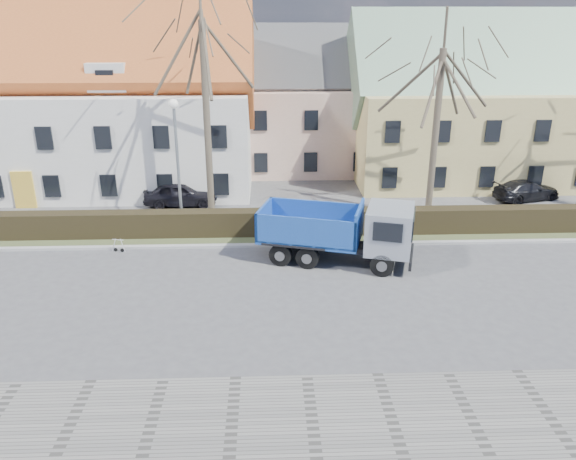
{
  "coord_description": "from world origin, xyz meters",
  "views": [
    {
      "loc": [
        1.06,
        -20.66,
        10.64
      ],
      "look_at": [
        1.97,
        2.64,
        1.6
      ],
      "focal_mm": 35.0,
      "sensor_mm": 36.0,
      "label": 1
    }
  ],
  "objects_px": {
    "dump_truck": "(330,231)",
    "parked_car_b": "(526,190)",
    "cart_frame": "(114,244)",
    "streetlight": "(178,166)",
    "parked_car_a": "(181,193)"
  },
  "relations": [
    {
      "from": "dump_truck",
      "to": "parked_car_b",
      "type": "xyz_separation_m",
      "value": [
        12.9,
        8.5,
        -0.83
      ]
    },
    {
      "from": "streetlight",
      "to": "parked_car_b",
      "type": "xyz_separation_m",
      "value": [
        20.21,
        4.34,
        -2.83
      ]
    },
    {
      "from": "dump_truck",
      "to": "parked_car_a",
      "type": "distance_m",
      "value": 11.46
    },
    {
      "from": "dump_truck",
      "to": "cart_frame",
      "type": "xyz_separation_m",
      "value": [
        -10.16,
        1.41,
        -1.08
      ]
    },
    {
      "from": "parked_car_b",
      "to": "parked_car_a",
      "type": "bearing_deg",
      "value": 74.74
    },
    {
      "from": "cart_frame",
      "to": "parked_car_b",
      "type": "bearing_deg",
      "value": 17.08
    },
    {
      "from": "cart_frame",
      "to": "parked_car_b",
      "type": "xyz_separation_m",
      "value": [
        23.07,
        7.09,
        0.24
      ]
    },
    {
      "from": "dump_truck",
      "to": "streetlight",
      "type": "relative_size",
      "value": 1.05
    },
    {
      "from": "streetlight",
      "to": "parked_car_b",
      "type": "relative_size",
      "value": 1.65
    },
    {
      "from": "cart_frame",
      "to": "parked_car_b",
      "type": "relative_size",
      "value": 0.19
    },
    {
      "from": "streetlight",
      "to": "parked_car_a",
      "type": "bearing_deg",
      "value": 98.74
    },
    {
      "from": "parked_car_a",
      "to": "parked_car_b",
      "type": "xyz_separation_m",
      "value": [
        20.84,
        0.26,
        -0.12
      ]
    },
    {
      "from": "dump_truck",
      "to": "parked_car_a",
      "type": "height_order",
      "value": "dump_truck"
    },
    {
      "from": "dump_truck",
      "to": "cart_frame",
      "type": "distance_m",
      "value": 10.32
    },
    {
      "from": "cart_frame",
      "to": "parked_car_a",
      "type": "height_order",
      "value": "parked_car_a"
    }
  ]
}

